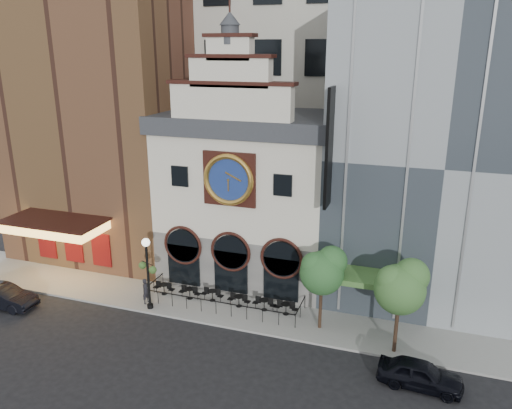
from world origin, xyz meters
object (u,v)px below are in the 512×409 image
object	(u,v)px
bistro_0	(164,288)
car_left	(3,297)
car_right	(420,374)
bistro_4	(264,304)
lamppost	(147,266)
bistro_5	(286,308)
tree_right	(401,285)
pedestrian	(146,291)
bistro_3	(239,300)
bistro_2	(212,295)
tree_left	(323,269)
bistro_1	(190,292)

from	to	relation	value
bistro_0	car_left	world-z (taller)	car_left
bistro_0	car_right	world-z (taller)	car_right
bistro_4	car_left	xyz separation A→B (m)	(-16.82, -4.95, 0.14)
lamppost	car_right	bearing A→B (deg)	13.93
bistro_5	tree_right	xyz separation A→B (m)	(7.00, -1.95, 3.67)
pedestrian	bistro_0	bearing A→B (deg)	-8.53
bistro_3	lamppost	xyz separation A→B (m)	(-5.53, -2.09, 2.60)
car_right	lamppost	world-z (taller)	lamppost
bistro_2	tree_left	distance (m)	8.50
lamppost	tree_right	distance (m)	15.82
bistro_4	bistro_1	bearing A→B (deg)	-178.46
bistro_3	tree_left	bearing A→B (deg)	-8.18
pedestrian	tree_left	bearing A→B (deg)	-76.26
lamppost	bistro_5	bearing A→B (deg)	35.62
car_left	bistro_1	bearing A→B (deg)	-69.44
bistro_0	car_left	bearing A→B (deg)	-153.05
bistro_2	bistro_4	size ratio (longest dim) A/B	1.00
bistro_5	pedestrian	size ratio (longest dim) A/B	0.89
pedestrian	bistro_4	bearing A→B (deg)	-68.11
bistro_3	bistro_4	xyz separation A→B (m)	(1.76, 0.07, 0.00)
bistro_1	bistro_3	size ratio (longest dim) A/B	1.00
bistro_1	bistro_2	world-z (taller)	same
bistro_0	bistro_2	size ratio (longest dim) A/B	1.00
bistro_3	bistro_5	xyz separation A→B (m)	(3.26, 0.01, 0.00)
bistro_4	pedestrian	distance (m)	8.04
bistro_2	car_left	distance (m)	14.00
bistro_0	bistro_5	xyz separation A→B (m)	(8.85, 0.08, 0.00)
bistro_3	bistro_4	bearing A→B (deg)	2.31
bistro_2	car_left	world-z (taller)	car_left
bistro_2	bistro_3	distance (m)	2.01
bistro_3	pedestrian	xyz separation A→B (m)	(-6.10, -1.57, 0.42)
bistro_0	tree_left	world-z (taller)	tree_left
bistro_2	bistro_5	size ratio (longest dim) A/B	1.00
car_left	pedestrian	size ratio (longest dim) A/B	2.58
bistro_4	bistro_3	bearing A→B (deg)	-177.69
bistro_3	bistro_4	world-z (taller)	same
bistro_3	lamppost	world-z (taller)	lamppost
bistro_3	bistro_5	distance (m)	3.26
bistro_0	bistro_2	bearing A→B (deg)	3.47
bistro_4	car_right	size ratio (longest dim) A/B	0.37
bistro_1	tree_right	size ratio (longest dim) A/B	0.28
bistro_4	lamppost	distance (m)	8.03
bistro_2	car_right	distance (m)	14.45
bistro_5	car_left	xyz separation A→B (m)	(-18.32, -4.89, 0.14)
bistro_2	car_right	world-z (taller)	car_right
bistro_4	pedestrian	xyz separation A→B (m)	(-7.86, -1.64, 0.42)
bistro_1	lamppost	world-z (taller)	lamppost
car_left	tree_right	size ratio (longest dim) A/B	0.81
bistro_4	pedestrian	bearing A→B (deg)	-168.23
bistro_3	pedestrian	distance (m)	6.32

